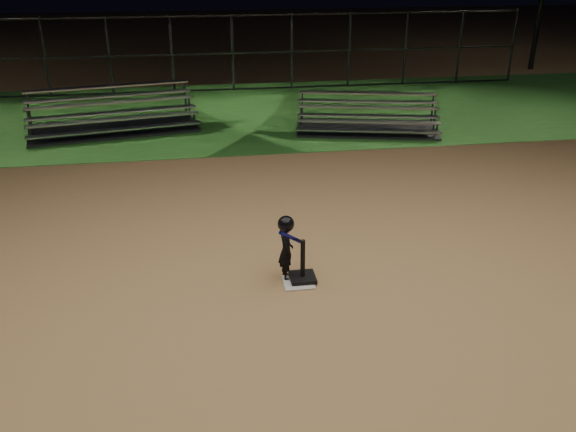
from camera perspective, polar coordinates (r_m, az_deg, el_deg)
The scene contains 8 objects.
ground at distance 9.09m, azimuth 0.98°, elevation -6.32°, with size 80.00×80.00×0.00m, color #AB804D.
grass_strip at distance 18.34m, azimuth -4.40°, elevation 9.68°, with size 60.00×8.00×0.01m, color #22571C.
home_plate at distance 9.08m, azimuth 0.98°, elevation -6.25°, with size 0.45×0.45×0.02m, color beige.
batting_tee at distance 9.09m, azimuth 1.39°, elevation -5.34°, with size 0.38×0.38×0.65m.
child_batter at distance 8.95m, azimuth -0.18°, elevation -2.82°, with size 0.45×0.52×1.02m.
bleacher_left at distance 17.16m, azimuth -16.10°, elevation 8.51°, with size 4.67×2.88×1.07m.
bleacher_right at distance 16.59m, azimuth 7.46°, elevation 8.61°, with size 4.02×2.60×0.91m.
backstop_fence at distance 21.02m, azimuth -5.23°, elevation 15.01°, with size 20.08×0.08×2.50m.
Camera 1 is at (-1.36, -7.70, 4.64)m, focal length 37.80 mm.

